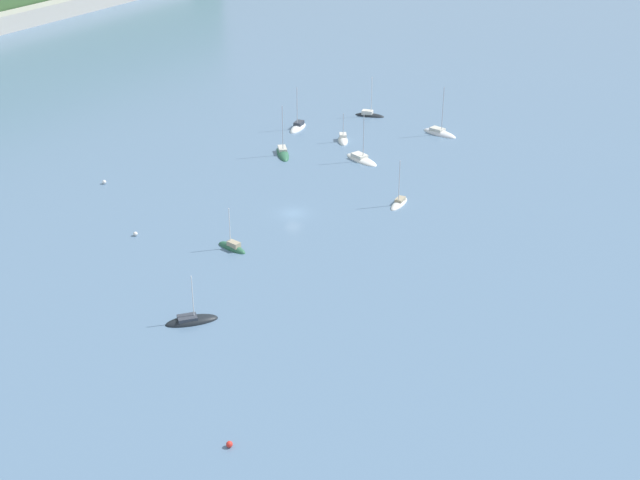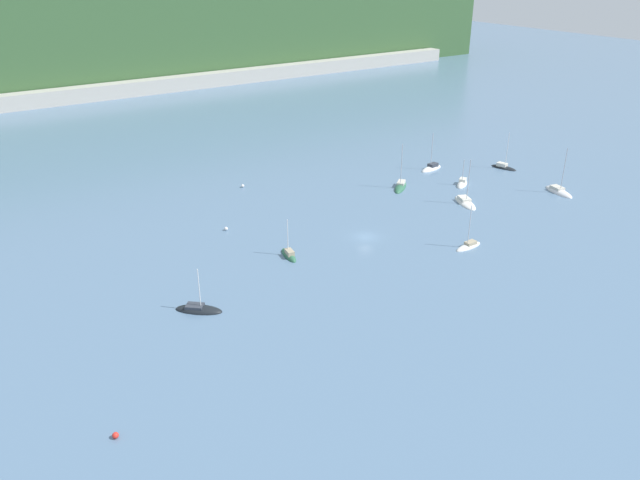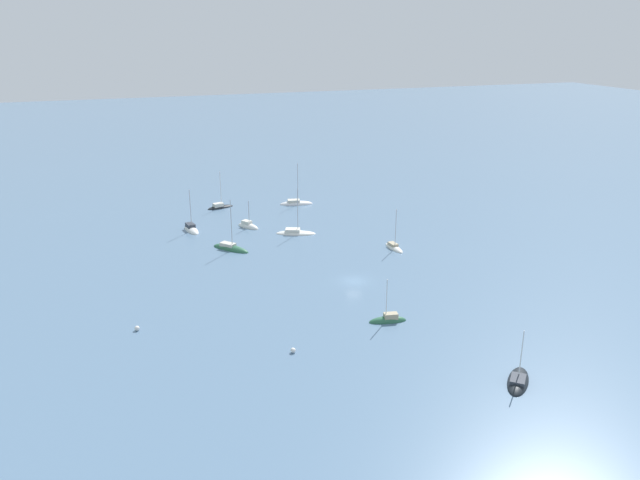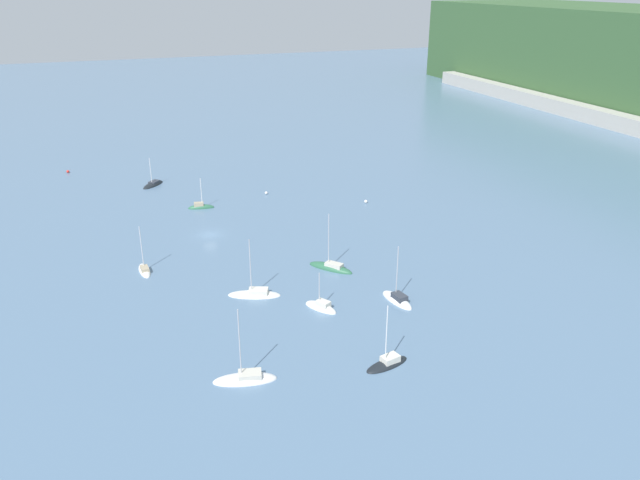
# 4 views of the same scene
# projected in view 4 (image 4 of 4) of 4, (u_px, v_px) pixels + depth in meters

# --- Properties ---
(ground_plane) EXTENTS (600.00, 600.00, 0.00)m
(ground_plane) POSITION_uv_depth(u_px,v_px,m) (210.00, 235.00, 120.61)
(ground_plane) COLOR slate
(sailboat_0) EXTENTS (5.61, 8.69, 10.13)m
(sailboat_0) POSITION_uv_depth(u_px,v_px,m) (255.00, 295.00, 97.47)
(sailboat_0) COLOR white
(sailboat_0) RESTS_ON ground_plane
(sailboat_1) EXTENTS (2.58, 5.79, 7.49)m
(sailboat_1) POSITION_uv_depth(u_px,v_px,m) (201.00, 208.00, 134.53)
(sailboat_1) COLOR #2D6647
(sailboat_1) RESTS_ON ground_plane
(sailboat_2) EXTENTS (5.83, 4.65, 6.79)m
(sailboat_2) POSITION_uv_depth(u_px,v_px,m) (321.00, 308.00, 93.56)
(sailboat_2) COLOR white
(sailboat_2) RESTS_ON ground_plane
(sailboat_3) EXTENTS (7.11, 3.37, 9.87)m
(sailboat_3) POSITION_uv_depth(u_px,v_px,m) (397.00, 300.00, 95.74)
(sailboat_3) COLOR white
(sailboat_3) RESTS_ON ground_plane
(sailboat_4) EXTENTS (4.34, 8.31, 10.84)m
(sailboat_4) POSITION_uv_depth(u_px,v_px,m) (245.00, 380.00, 76.83)
(sailboat_4) COLOR silver
(sailboat_4) RESTS_ON ground_plane
(sailboat_5) EXTENTS (6.12, 2.18, 8.63)m
(sailboat_5) POSITION_uv_depth(u_px,v_px,m) (145.00, 271.00, 105.51)
(sailboat_5) COLOR white
(sailboat_5) RESTS_ON ground_plane
(sailboat_6) EXTENTS (6.84, 6.51, 7.53)m
(sailboat_6) POSITION_uv_depth(u_px,v_px,m) (153.00, 185.00, 149.45)
(sailboat_6) COLOR black
(sailboat_6) RESTS_ON ground_plane
(sailboat_7) EXTENTS (7.75, 6.99, 10.82)m
(sailboat_7) POSITION_uv_depth(u_px,v_px,m) (331.00, 268.00, 106.40)
(sailboat_7) COLOR #2D6647
(sailboat_7) RESTS_ON ground_plane
(sailboat_8) EXTENTS (3.64, 6.76, 9.29)m
(sailboat_8) POSITION_uv_depth(u_px,v_px,m) (387.00, 364.00, 79.90)
(sailboat_8) COLOR black
(sailboat_8) RESTS_ON ground_plane
(mooring_buoy_0) EXTENTS (0.69, 0.69, 0.69)m
(mooring_buoy_0) POSITION_uv_depth(u_px,v_px,m) (266.00, 193.00, 143.01)
(mooring_buoy_0) COLOR white
(mooring_buoy_0) RESTS_ON ground_plane
(mooring_buoy_1) EXTENTS (0.71, 0.71, 0.71)m
(mooring_buoy_1) POSITION_uv_depth(u_px,v_px,m) (68.00, 171.00, 158.85)
(mooring_buoy_1) COLOR red
(mooring_buoy_1) RESTS_ON ground_plane
(mooring_buoy_2) EXTENTS (0.71, 0.71, 0.71)m
(mooring_buoy_2) POSITION_uv_depth(u_px,v_px,m) (366.00, 201.00, 137.48)
(mooring_buoy_2) COLOR white
(mooring_buoy_2) RESTS_ON ground_plane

